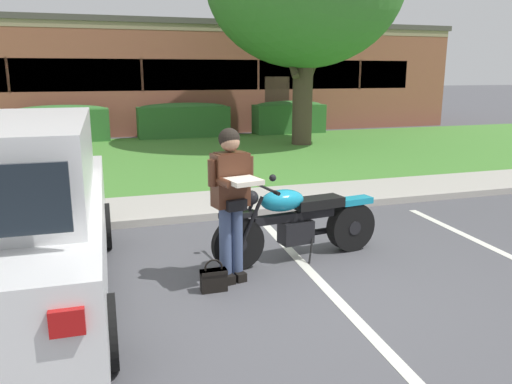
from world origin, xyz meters
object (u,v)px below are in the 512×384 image
Objects in this scene: brick_building at (131,77)px; rider_person at (231,193)px; hedge_center_right at (289,117)px; parked_suv_adjacent at (0,214)px; motorcycle at (304,221)px; handbag at (214,278)px; hedge_left at (63,123)px; hedge_center_left at (184,120)px.

rider_person is at bearing -91.25° from brick_building.
brick_building is at bearing 130.86° from hedge_center_right.
parked_suv_adjacent reaches higher than rider_person.
parked_suv_adjacent is 14.75m from hedge_center_right.
hedge_center_right reaches higher than motorcycle.
brick_building is at bearing 87.96° from handbag.
handbag is 18.87m from brick_building.
motorcycle is at bearing -74.69° from hedge_left.
parked_suv_adjacent is at bearing -98.27° from brick_building.
hedge_left is 1.09× the size of hedge_center_right.
hedge_left is 0.91× the size of hedge_center_left.
brick_building reaches higher than hedge_center_left.
brick_building is (-0.63, 18.14, 1.60)m from motorcycle.
rider_person is 13.74m from hedge_center_right.
parked_suv_adjacent reaches higher than hedge_left.
parked_suv_adjacent is at bearing -89.95° from hedge_left.
rider_person is 0.35× the size of parked_suv_adjacent.
rider_person is 0.93m from handbag.
handbag is 0.14× the size of hedge_center_right.
hedge_center_left is (0.62, 12.13, 0.17)m from motorcycle.
motorcycle is 0.09× the size of brick_building.
hedge_left is (-0.01, 12.47, -0.30)m from parked_suv_adjacent.
hedge_center_right is 8.06m from brick_building.
motorcycle is 12.15m from hedge_center_left.
hedge_center_right is at bearing 65.34° from handbag.
brick_building reaches higher than parked_suv_adjacent.
rider_person reaches higher than motorcycle.
rider_person is 0.59× the size of hedge_left.
brick_building is (0.41, 18.55, 1.07)m from rider_person.
parked_suv_adjacent is at bearing -107.50° from hedge_center_left.
brick_building is (-5.19, 6.00, 1.43)m from hedge_center_right.
hedge_center_left is at bearing 72.50° from parked_suv_adjacent.
motorcycle is 6.22× the size of handbag.
rider_person reaches higher than hedge_center_right.
motorcycle is 0.78× the size of hedge_left.
hedge_center_right is (7.88, 0.00, 0.00)m from hedge_left.
motorcycle is 0.71× the size of hedge_center_left.
hedge_center_left is 3.94m from hedge_center_right.
parked_suv_adjacent is (-2.28, 0.08, -0.05)m from rider_person.
handbag is at bearing -154.23° from motorcycle.
hedge_left is 3.94m from hedge_center_left.
hedge_center_right is (3.94, 0.00, -0.00)m from hedge_center_left.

